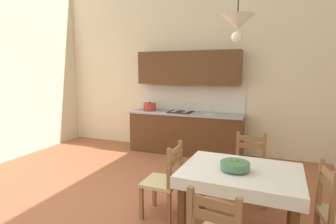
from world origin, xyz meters
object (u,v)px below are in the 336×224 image
at_px(dining_chair_kitchen_side, 250,169).
at_px(pendant_lamp, 238,23).
at_px(fruit_bowl, 235,165).
at_px(kitchen_cabinetry, 186,114).
at_px(dining_table, 240,182).
at_px(dining_chair_tv_side, 164,182).

height_order(dining_chair_kitchen_side, pendant_lamp, pendant_lamp).
distance_m(fruit_bowl, pendant_lamp, 1.43).
height_order(kitchen_cabinetry, pendant_lamp, pendant_lamp).
xyz_separation_m(dining_table, pendant_lamp, (-0.09, 0.01, 1.63)).
bearing_deg(dining_table, dining_chair_tv_side, 175.04).
relative_size(kitchen_cabinetry, fruit_bowl, 8.17).
distance_m(dining_chair_tv_side, pendant_lamp, 1.98).
bearing_deg(dining_chair_kitchen_side, pendant_lamp, -98.60).
height_order(dining_table, dining_chair_kitchen_side, dining_chair_kitchen_side).
distance_m(dining_chair_kitchen_side, fruit_bowl, 1.03).
relative_size(dining_chair_kitchen_side, dining_chair_tv_side, 1.00).
xyz_separation_m(dining_table, dining_chair_kitchen_side, (0.04, 0.90, -0.17)).
bearing_deg(dining_chair_kitchen_side, dining_chair_tv_side, -139.11).
height_order(dining_chair_kitchen_side, dining_chair_tv_side, same).
xyz_separation_m(fruit_bowl, pendant_lamp, (-0.04, 0.07, 1.43)).
relative_size(dining_table, fruit_bowl, 4.19).
bearing_deg(dining_table, dining_chair_kitchen_side, 87.46).
relative_size(kitchen_cabinetry, dining_chair_tv_side, 2.64).
bearing_deg(kitchen_cabinetry, dining_chair_kitchen_side, -49.98).
relative_size(dining_chair_kitchen_side, fruit_bowl, 3.10).
bearing_deg(fruit_bowl, kitchen_cabinetry, 117.10).
relative_size(kitchen_cabinetry, dining_table, 1.95).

